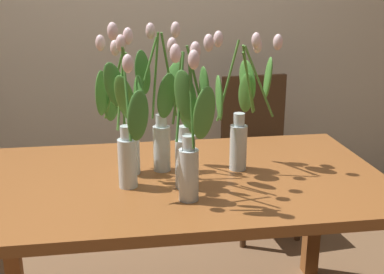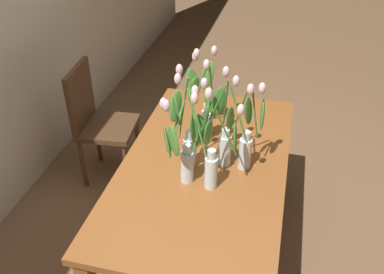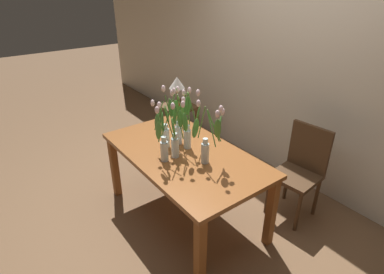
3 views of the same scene
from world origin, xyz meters
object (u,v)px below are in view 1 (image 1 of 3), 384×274
tulip_vase_0 (123,123)px  tulip_vase_4 (185,130)px  dining_table (177,198)px  tulip_vase_1 (157,116)px  tulip_vase_3 (127,139)px  dining_chair (258,145)px  tulip_vase_5 (191,150)px  tulip_vase_2 (243,112)px

tulip_vase_0 → tulip_vase_4: size_ratio=1.08×
tulip_vase_0 → tulip_vase_4: tulip_vase_0 is taller
dining_table → tulip_vase_0: bearing=162.9°
tulip_vase_1 → tulip_vase_3: (-0.12, -0.16, -0.04)m
tulip_vase_1 → tulip_vase_0: bearing=-170.3°
tulip_vase_0 → dining_chair: tulip_vase_0 is taller
tulip_vase_5 → dining_table: bearing=96.2°
tulip_vase_3 → tulip_vase_1: bearing=52.5°
tulip_vase_1 → tulip_vase_3: size_ratio=1.06×
tulip_vase_3 → dining_chair: 1.36m
tulip_vase_1 → dining_table: bearing=-52.6°
dining_table → tulip_vase_4: 0.32m
tulip_vase_0 → tulip_vase_2: 0.47m
tulip_vase_3 → tulip_vase_4: bearing=-7.0°
tulip_vase_5 → dining_chair: 1.36m
tulip_vase_0 → tulip_vase_3: 0.14m
dining_table → tulip_vase_5: size_ratio=3.04×
tulip_vase_0 → dining_chair: bearing=48.1°
tulip_vase_4 → tulip_vase_5: (0.00, -0.11, -0.04)m
tulip_vase_0 → tulip_vase_1: bearing=9.7°
dining_table → tulip_vase_2: (0.27, 0.06, 0.32)m
dining_chair → tulip_vase_0: bearing=-131.9°
tulip_vase_2 → tulip_vase_0: bearing=-179.6°
tulip_vase_3 → tulip_vase_5: size_ratio=1.02×
tulip_vase_0 → tulip_vase_1: (0.13, 0.02, 0.02)m
tulip_vase_1 → tulip_vase_5: bearing=-73.7°
dining_table → tulip_vase_2: size_ratio=2.94×
tulip_vase_3 → dining_chair: size_ratio=0.58×
tulip_vase_5 → tulip_vase_0: bearing=128.8°
dining_table → tulip_vase_0: (-0.20, 0.06, 0.30)m
tulip_vase_1 → dining_chair: tulip_vase_1 is taller
tulip_vase_5 → dining_chair: (0.58, 1.17, -0.39)m
tulip_vase_1 → tulip_vase_3: tulip_vase_1 is taller
tulip_vase_1 → tulip_vase_2: 0.33m
dining_table → tulip_vase_4: tulip_vase_4 is taller
dining_table → tulip_vase_1: (-0.06, 0.08, 0.31)m
tulip_vase_2 → tulip_vase_3: (-0.45, -0.14, -0.05)m
tulip_vase_1 → tulip_vase_3: bearing=-127.5°
tulip_vase_4 → dining_table: bearing=100.6°
tulip_vase_0 → tulip_vase_5: size_ratio=1.11×
tulip_vase_1 → tulip_vase_2: size_ratio=1.05×
tulip_vase_0 → tulip_vase_5: bearing=-51.2°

